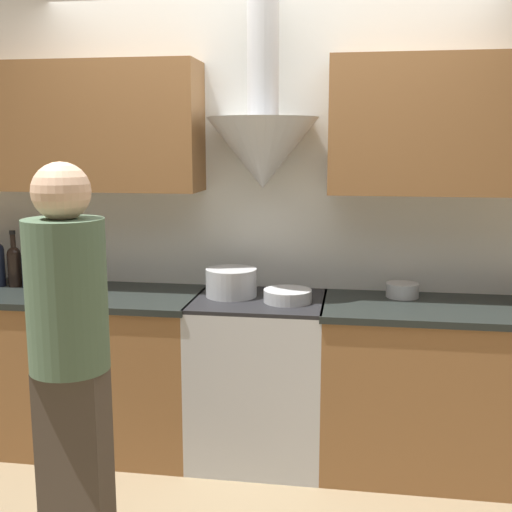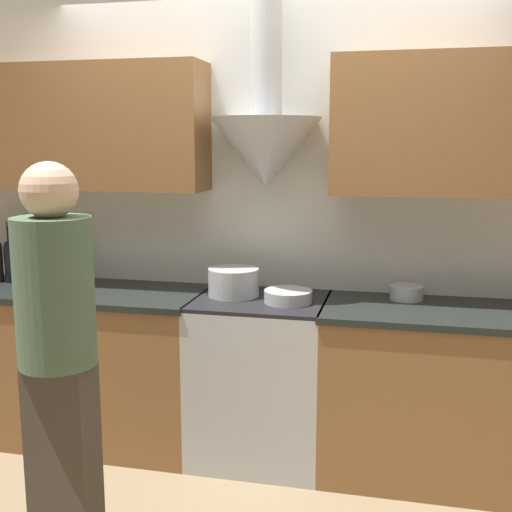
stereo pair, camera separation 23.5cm
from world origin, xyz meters
name	(u,v)px [view 2 (the right image)]	position (x,y,z in m)	size (l,w,h in m)	color
ground_plane	(247,484)	(0.00, 0.00, 0.00)	(12.00, 12.00, 0.00)	#847051
wall_back	(261,185)	(-0.06, 0.58, 1.48)	(8.40, 0.60, 2.60)	silver
counter_left	(72,363)	(-1.12, 0.31, 0.45)	(1.57, 0.62, 0.89)	brown
counter_right	(446,394)	(0.97, 0.31, 0.45)	(1.27, 0.62, 0.89)	brown
stove_range	(260,378)	(0.00, 0.32, 0.45)	(0.70, 0.60, 0.89)	#B7BABC
wine_bottle_3	(11,258)	(-1.54, 0.40, 1.04)	(0.08, 0.08, 0.36)	black
wine_bottle_4	(26,261)	(-1.44, 0.40, 1.03)	(0.08, 0.08, 0.33)	black
wine_bottle_5	(39,263)	(-1.35, 0.39, 1.02)	(0.07, 0.07, 0.30)	black
wine_bottle_6	(52,263)	(-1.26, 0.39, 1.02)	(0.08, 0.08, 0.34)	black
stock_pot	(234,282)	(-0.16, 0.36, 0.97)	(0.28, 0.28, 0.15)	#B7BABC
mixing_bowl	(288,296)	(0.16, 0.28, 0.93)	(0.25, 0.25, 0.07)	#B7BABC
saucepan	(406,293)	(0.76, 0.48, 0.93)	(0.18, 0.18, 0.08)	#B7BABC
person_foreground_left	(58,348)	(-0.57, -0.76, 0.92)	(0.30, 0.30, 1.65)	#473D33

